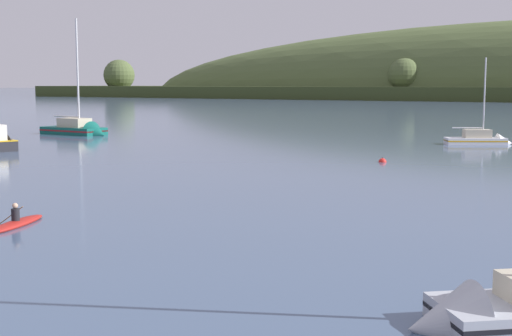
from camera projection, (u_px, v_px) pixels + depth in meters
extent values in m
sphere|color=#4C5B33|center=(119.00, 75.00, 293.05)|extent=(12.96, 12.96, 12.96)
sphere|color=#4C5B33|center=(404.00, 75.00, 232.91)|extent=(11.15, 11.15, 11.15)
cone|color=#ADB2BC|center=(441.00, 327.00, 15.77)|extent=(2.56, 2.62, 2.09)
cube|color=white|center=(475.00, 143.00, 64.01)|extent=(5.58, 4.26, 0.99)
cone|color=white|center=(505.00, 143.00, 63.93)|extent=(2.05, 2.22, 1.79)
cube|color=gold|center=(475.00, 141.00, 63.98)|extent=(5.59, 4.27, 0.12)
cube|color=#BCB299|center=(477.00, 134.00, 63.90)|extent=(2.72, 2.29, 0.75)
cylinder|color=silver|center=(484.00, 98.00, 63.49)|extent=(0.13, 0.13, 7.27)
cylinder|color=silver|center=(468.00, 128.00, 63.86)|extent=(2.50, 1.47, 0.10)
cube|color=#0F564C|center=(74.00, 134.00, 76.71)|extent=(7.62, 3.33, 1.46)
cone|color=#0F564C|center=(98.00, 135.00, 74.65)|extent=(1.99, 2.98, 2.90)
cube|color=maroon|center=(73.00, 130.00, 76.66)|extent=(7.62, 3.36, 0.16)
cube|color=#BCB299|center=(74.00, 123.00, 76.46)|extent=(3.46, 2.19, 0.98)
cylinder|color=silver|center=(78.00, 73.00, 75.40)|extent=(0.21, 0.21, 11.67)
cylinder|color=silver|center=(67.00, 116.00, 77.05)|extent=(3.94, 0.33, 0.17)
cone|color=#232328|center=(13.00, 147.00, 58.47)|extent=(2.45, 1.61, 2.27)
cube|color=#192833|center=(2.00, 130.00, 57.77)|extent=(1.55, 0.55, 0.72)
ellipsoid|color=maroon|center=(16.00, 224.00, 27.41)|extent=(1.91, 3.83, 0.30)
cylinder|color=black|center=(15.00, 216.00, 27.37)|extent=(0.40, 0.40, 0.55)
sphere|color=tan|center=(15.00, 206.00, 27.32)|extent=(0.22, 0.22, 0.22)
cylinder|color=olive|center=(9.00, 217.00, 27.55)|extent=(1.20, 0.43, 0.89)
sphere|color=red|center=(382.00, 162.00, 49.62)|extent=(0.56, 0.56, 0.56)
cylinder|color=black|center=(383.00, 158.00, 49.59)|extent=(0.04, 0.04, 0.08)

